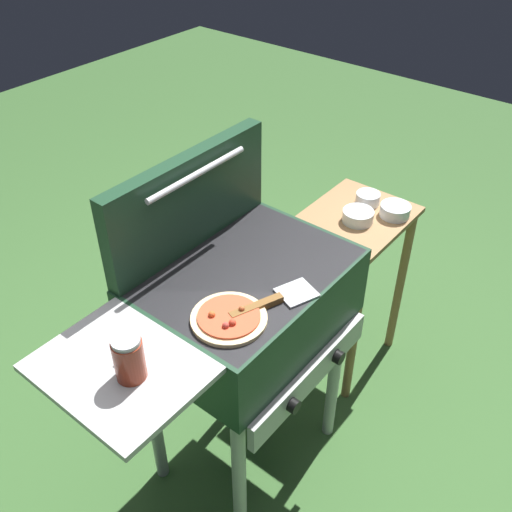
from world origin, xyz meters
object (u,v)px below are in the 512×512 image
grill (244,309)px  sauce_jar (129,358)px  topping_bowl_near (368,199)px  topping_bowl_far (358,216)px  spatula (273,301)px  topping_bowl_middle (395,211)px  prep_table (351,260)px  pizza_pepperoni (229,318)px

grill → sauce_jar: 0.51m
topping_bowl_near → topping_bowl_far: 0.14m
spatula → topping_bowl_far: size_ratio=2.26×
topping_bowl_middle → topping_bowl_far: bearing=143.4°
topping_bowl_far → topping_bowl_middle: 0.15m
spatula → prep_table: size_ratio=0.35×
pizza_pepperoni → topping_bowl_far: pizza_pepperoni is taller
spatula → topping_bowl_middle: (0.82, 0.04, -0.14)m
spatula → prep_table: bearing=11.9°
grill → topping_bowl_middle: 0.77m
grill → pizza_pepperoni: bearing=-151.2°
pizza_pepperoni → prep_table: (0.85, 0.10, -0.37)m
pizza_pepperoni → sauce_jar: (-0.29, 0.06, 0.05)m
topping_bowl_near → topping_bowl_middle: bearing=-95.1°
grill → spatula: size_ratio=3.64×
pizza_pepperoni → prep_table: 0.94m
spatula → prep_table: spatula is taller
grill → sauce_jar: (-0.47, -0.04, 0.20)m
grill → spatula: (-0.05, -0.15, 0.15)m
pizza_pepperoni → prep_table: pizza_pepperoni is taller
pizza_pepperoni → spatula: (0.13, -0.05, -0.00)m
sauce_jar → topping_bowl_middle: sauce_jar is taller
grill → pizza_pepperoni: pizza_pepperoni is taller
grill → topping_bowl_near: size_ratio=10.23×
topping_bowl_near → topping_bowl_middle: same height
sauce_jar → spatula: (0.41, -0.11, -0.05)m
pizza_pepperoni → topping_bowl_near: (0.96, 0.12, -0.14)m
sauce_jar → prep_table: bearing=2.3°
sauce_jar → pizza_pepperoni: bearing=-11.2°
grill → sauce_jar: size_ratio=7.82×
pizza_pepperoni → topping_bowl_near: 0.97m
pizza_pepperoni → prep_table: size_ratio=0.27×
grill → sauce_jar: bearing=-174.9°
topping_bowl_far → topping_bowl_middle: size_ratio=1.01×
prep_table → sauce_jar: bearing=-177.7°
sauce_jar → topping_bowl_far: (1.11, 0.02, -0.19)m
topping_bowl_far → prep_table: bearing=37.2°
spatula → sauce_jar: bearing=165.5°
sauce_jar → topping_bowl_near: sauce_jar is taller
pizza_pepperoni → topping_bowl_far: bearing=5.6°
spatula → topping_bowl_far: (0.70, 0.13, -0.14)m
spatula → topping_bowl_middle: 0.83m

